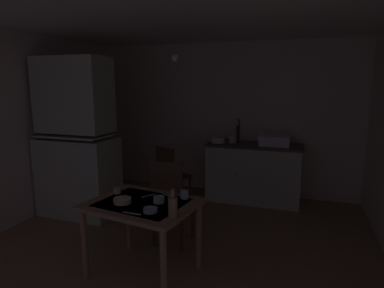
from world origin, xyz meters
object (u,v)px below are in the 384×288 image
object	(u,v)px
sink_basin	(275,140)
dining_table	(143,213)
mixing_bowl_counter	(218,140)
chair_far_side	(170,202)
teacup_mint	(117,191)
serving_bowl_wide	(150,210)
glass_bottle	(173,206)
hutch_cabinet	(77,143)
chair_by_counter	(171,174)
hand_pump	(238,132)

from	to	relation	value
sink_basin	dining_table	world-z (taller)	sink_basin
mixing_bowl_counter	chair_far_side	world-z (taller)	chair_far_side
teacup_mint	mixing_bowl_counter	bearing A→B (deg)	77.30
teacup_mint	chair_far_side	bearing A→B (deg)	49.97
mixing_bowl_counter	serving_bowl_wide	world-z (taller)	mixing_bowl_counter
sink_basin	serving_bowl_wide	xyz separation A→B (m)	(-0.83, -2.57, -0.23)
dining_table	glass_bottle	xyz separation A→B (m)	(0.40, -0.22, 0.20)
chair_far_side	hutch_cabinet	bearing A→B (deg)	163.62
sink_basin	chair_by_counter	size ratio (longest dim) A/B	0.49
hutch_cabinet	chair_far_side	distance (m)	1.70
hutch_cabinet	glass_bottle	xyz separation A→B (m)	(1.93, -1.29, -0.20)
chair_far_side	glass_bottle	distance (m)	0.95
hutch_cabinet	glass_bottle	bearing A→B (deg)	-33.77
hutch_cabinet	hand_pump	world-z (taller)	hutch_cabinet
glass_bottle	chair_far_side	bearing A→B (deg)	113.71
mixing_bowl_counter	teacup_mint	xyz separation A→B (m)	(-0.49, -2.19, -0.19)
hand_pump	chair_by_counter	size ratio (longest dim) A/B	0.43
serving_bowl_wide	hand_pump	bearing A→B (deg)	84.23
hand_pump	dining_table	xyz separation A→B (m)	(-0.44, -2.43, -0.44)
sink_basin	teacup_mint	distance (m)	2.63
serving_bowl_wide	sink_basin	bearing A→B (deg)	72.10
hutch_cabinet	teacup_mint	bearing A→B (deg)	-37.99
sink_basin	glass_bottle	distance (m)	2.68
chair_far_side	glass_bottle	xyz separation A→B (m)	(0.36, -0.83, 0.30)
hutch_cabinet	chair_far_side	world-z (taller)	hutch_cabinet
hutch_cabinet	hand_pump	size ratio (longest dim) A/B	5.55
sink_basin	glass_bottle	world-z (taller)	sink_basin
mixing_bowl_counter	chair_by_counter	distance (m)	0.92
dining_table	serving_bowl_wide	size ratio (longest dim) A/B	8.73
serving_bowl_wide	glass_bottle	world-z (taller)	glass_bottle
chair_far_side	teacup_mint	distance (m)	0.65
dining_table	chair_far_side	xyz separation A→B (m)	(0.03, 0.61, -0.10)
hutch_cabinet	hand_pump	xyz separation A→B (m)	(1.97, 1.36, 0.05)
hutch_cabinet	teacup_mint	size ratio (longest dim) A/B	28.64
hand_pump	mixing_bowl_counter	xyz separation A→B (m)	(-0.30, -0.10, -0.13)
sink_basin	hand_pump	xyz separation A→B (m)	(-0.57, 0.05, 0.09)
dining_table	hutch_cabinet	bearing A→B (deg)	145.11
hand_pump	chair_by_counter	xyz separation A→B (m)	(-0.89, -0.63, -0.59)
chair_by_counter	glass_bottle	size ratio (longest dim) A/B	3.79
sink_basin	chair_far_side	world-z (taller)	sink_basin
hand_pump	serving_bowl_wide	bearing A→B (deg)	-95.77
chair_by_counter	serving_bowl_wide	size ratio (longest dim) A/B	7.21
sink_basin	chair_by_counter	xyz separation A→B (m)	(-1.45, -0.59, -0.50)
mixing_bowl_counter	dining_table	size ratio (longest dim) A/B	0.19
serving_bowl_wide	teacup_mint	distance (m)	0.63
mixing_bowl_counter	serving_bowl_wide	distance (m)	2.53
chair_far_side	glass_bottle	size ratio (longest dim) A/B	4.21
chair_far_side	serving_bowl_wide	size ratio (longest dim) A/B	8.01
teacup_mint	glass_bottle	size ratio (longest dim) A/B	0.32
hutch_cabinet	glass_bottle	world-z (taller)	hutch_cabinet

